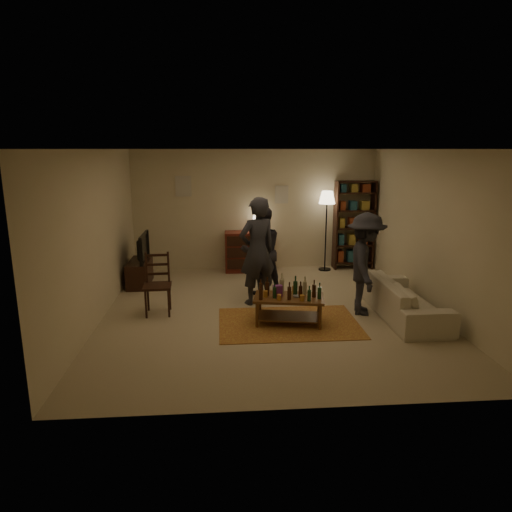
{
  "coord_description": "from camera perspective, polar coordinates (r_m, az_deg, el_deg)",
  "views": [
    {
      "loc": [
        -0.8,
        -7.31,
        2.7
      ],
      "look_at": [
        -0.21,
        0.1,
        0.96
      ],
      "focal_mm": 32.0,
      "sensor_mm": 36.0,
      "label": 1
    }
  ],
  "objects": [
    {
      "name": "coffee_table",
      "position": [
        7.21,
        4.1,
        -5.42
      ],
      "size": [
        1.17,
        0.78,
        0.78
      ],
      "rotation": [
        0.0,
        0.0,
        -0.18
      ],
      "color": "brown",
      "rests_on": "ground"
    },
    {
      "name": "person_left",
      "position": [
        8.0,
        0.17,
        0.59
      ],
      "size": [
        0.82,
        0.7,
        1.91
      ],
      "primitive_type": "imported",
      "rotation": [
        0.0,
        0.0,
        3.55
      ],
      "color": "#2A2C33",
      "rests_on": "ground"
    },
    {
      "name": "rug",
      "position": [
        7.35,
        4.09,
        -8.34
      ],
      "size": [
        2.2,
        1.5,
        0.01
      ],
      "primitive_type": "cube",
      "color": "brown",
      "rests_on": "ground"
    },
    {
      "name": "person_right",
      "position": [
        8.59,
        0.71,
        0.61
      ],
      "size": [
        0.92,
        0.79,
        1.66
      ],
      "primitive_type": "imported",
      "rotation": [
        0.0,
        0.0,
        3.36
      ],
      "color": "#24232A",
      "rests_on": "ground"
    },
    {
      "name": "floor",
      "position": [
        7.83,
        1.61,
        -6.97
      ],
      "size": [
        6.0,
        6.0,
        0.0
      ],
      "primitive_type": "plane",
      "color": "#C6B793",
      "rests_on": "ground"
    },
    {
      "name": "dining_chair",
      "position": [
        7.8,
        -12.21,
        -3.08
      ],
      "size": [
        0.48,
        0.48,
        1.05
      ],
      "rotation": [
        0.0,
        0.0,
        0.06
      ],
      "color": "black",
      "rests_on": "ground"
    },
    {
      "name": "person_by_sofa",
      "position": [
        7.74,
        13.5,
        -0.98
      ],
      "size": [
        0.87,
        1.22,
        1.7
      ],
      "primitive_type": "imported",
      "rotation": [
        0.0,
        0.0,
        1.34
      ],
      "color": "#26272E",
      "rests_on": "ground"
    },
    {
      "name": "tv_stand",
      "position": [
        9.54,
        -14.34,
        -1.26
      ],
      "size": [
        0.4,
        1.0,
        1.06
      ],
      "color": "black",
      "rests_on": "ground"
    },
    {
      "name": "sofa",
      "position": [
        7.9,
        18.08,
        -5.12
      ],
      "size": [
        0.81,
        2.08,
        0.61
      ],
      "primitive_type": "imported",
      "rotation": [
        0.0,
        0.0,
        1.57
      ],
      "color": "beige",
      "rests_on": "ground"
    },
    {
      "name": "floor_lamp",
      "position": [
        10.3,
        8.86,
        6.55
      ],
      "size": [
        0.36,
        0.36,
        1.8
      ],
      "color": "black",
      "rests_on": "ground"
    },
    {
      "name": "room_shell",
      "position": [
        10.33,
        -3.73,
        8.25
      ],
      "size": [
        6.0,
        6.0,
        6.0
      ],
      "color": "beige",
      "rests_on": "ground"
    },
    {
      "name": "bookshelf",
      "position": [
        10.67,
        12.13,
        3.92
      ],
      "size": [
        0.9,
        0.34,
        2.02
      ],
      "color": "black",
      "rests_on": "ground"
    },
    {
      "name": "dresser",
      "position": [
        10.28,
        -1.05,
        0.7
      ],
      "size": [
        1.0,
        0.5,
        1.36
      ],
      "color": "maroon",
      "rests_on": "ground"
    }
  ]
}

